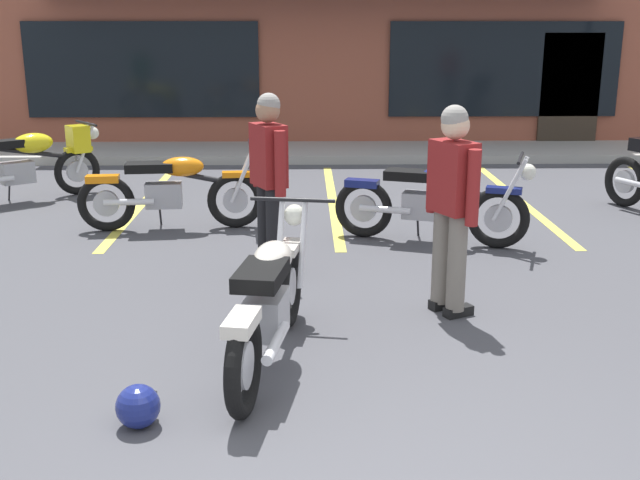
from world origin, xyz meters
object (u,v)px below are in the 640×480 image
Objects in this scene: motorcycle_red_sportbike at (173,189)px; motorcycle_blue_standard at (432,200)px; helmet_on_pavement at (138,406)px; motorcycle_silver_naked at (31,161)px; motorcycle_foreground_classic at (270,300)px; person_by_back_row at (452,198)px; person_in_black_shirt at (269,174)px.

motorcycle_red_sportbike is 2.89m from motorcycle_blue_standard.
motorcycle_red_sportbike is 4.54m from helmet_on_pavement.
motorcycle_silver_naked is at bearing 156.51° from motorcycle_blue_standard.
motorcycle_foreground_classic is 1.25× the size of person_by_back_row.
motorcycle_foreground_classic reaches higher than helmet_on_pavement.
person_by_back_row reaches higher than motorcycle_silver_naked.
motorcycle_foreground_classic is at bearing 49.71° from helmet_on_pavement.
person_in_black_shirt is at bearing 144.31° from person_by_back_row.
motorcycle_blue_standard reaches higher than helmet_on_pavement.
motorcycle_blue_standard is at bearing 31.64° from person_in_black_shirt.
motorcycle_foreground_classic is 8.07× the size of helmet_on_pavement.
motorcycle_foreground_classic is 3.41m from motorcycle_blue_standard.
person_in_black_shirt reaches higher than motorcycle_blue_standard.
person_by_back_row is (2.63, -2.70, 0.49)m from motorcycle_red_sportbike.
person_by_back_row is (4.72, -4.22, 0.42)m from motorcycle_silver_naked.
motorcycle_blue_standard is 1.22× the size of person_in_black_shirt.
motorcycle_silver_naked is at bearing 143.92° from motorcycle_red_sportbike.
motorcycle_foreground_classic and motorcycle_blue_standard have the same top height.
person_in_black_shirt is (1.16, -1.64, 0.49)m from motorcycle_red_sportbike.
person_by_back_row is (1.39, 0.93, 0.49)m from motorcycle_foreground_classic.
motorcycle_foreground_classic is at bearing -117.70° from motorcycle_blue_standard.
motorcycle_red_sportbike is at bearing 96.50° from helmet_on_pavement.
person_by_back_row is at bearing -35.69° from person_in_black_shirt.
person_by_back_row reaches higher than motorcycle_blue_standard.
helmet_on_pavement is (-2.12, -1.79, -0.82)m from person_by_back_row.
motorcycle_red_sportbike reaches higher than helmet_on_pavement.
person_in_black_shirt reaches higher than motorcycle_foreground_classic.
motorcycle_blue_standard is at bearing 84.64° from person_by_back_row.
person_in_black_shirt is at bearing -148.36° from motorcycle_blue_standard.
person_in_black_shirt is at bearing -44.25° from motorcycle_silver_naked.
motorcycle_foreground_classic is 2.05m from person_in_black_shirt.
motorcycle_red_sportbike and motorcycle_silver_naked have the same top height.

